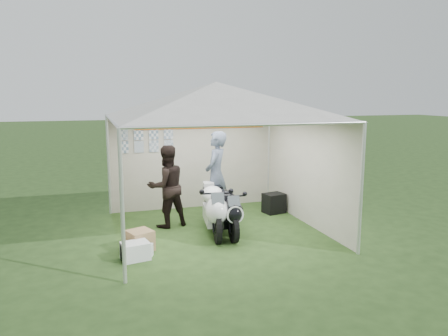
{
  "coord_description": "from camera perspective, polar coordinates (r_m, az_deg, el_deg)",
  "views": [
    {
      "loc": [
        -2.41,
        -8.25,
        2.77
      ],
      "look_at": [
        0.27,
        0.35,
        1.23
      ],
      "focal_mm": 35.0,
      "sensor_mm": 36.0,
      "label": 1
    }
  ],
  "objects": [
    {
      "name": "equipment_box",
      "position": [
        10.35,
        6.53,
        -4.58
      ],
      "size": [
        0.53,
        0.46,
        0.46
      ],
      "primitive_type": "cube",
      "rotation": [
        0.0,
        0.0,
        0.21
      ],
      "color": "black",
      "rests_on": "ground"
    },
    {
      "name": "paddock_stand",
      "position": [
        9.58,
        -0.94,
        -6.25
      ],
      "size": [
        0.39,
        0.26,
        0.28
      ],
      "primitive_type": "cube",
      "rotation": [
        0.0,
        0.0,
        -0.05
      ],
      "color": "blue",
      "rests_on": "ground"
    },
    {
      "name": "crate_2",
      "position": [
        7.73,
        -10.54,
        -10.62
      ],
      "size": [
        0.37,
        0.35,
        0.22
      ],
      "primitive_type": "cube",
      "rotation": [
        0.0,
        0.0,
        -0.4
      ],
      "color": "white",
      "rests_on": "ground"
    },
    {
      "name": "canopy_tent",
      "position": [
        8.63,
        -1.1,
        8.38
      ],
      "size": [
        5.66,
        5.66,
        3.0
      ],
      "color": "silver",
      "rests_on": "ground"
    },
    {
      "name": "motorcycle_black",
      "position": [
        8.71,
        0.32,
        -5.43
      ],
      "size": [
        0.47,
        1.83,
        0.9
      ],
      "rotation": [
        0.0,
        0.0,
        -0.05
      ],
      "color": "black",
      "rests_on": "ground"
    },
    {
      "name": "crate_0",
      "position": [
        7.65,
        -11.49,
        -10.57
      ],
      "size": [
        0.51,
        0.43,
        0.3
      ],
      "primitive_type": "cube",
      "rotation": [
        0.0,
        0.0,
        0.2
      ],
      "color": "white",
      "rests_on": "ground"
    },
    {
      "name": "ground",
      "position": [
        9.04,
        -0.99,
        -8.18
      ],
      "size": [
        80.0,
        80.0,
        0.0
      ],
      "primitive_type": "plane",
      "color": "#263F18",
      "rests_on": "ground"
    },
    {
      "name": "crate_1",
      "position": [
        8.05,
        -10.9,
        -9.27
      ],
      "size": [
        0.53,
        0.53,
        0.36
      ],
      "primitive_type": "cube",
      "rotation": [
        0.0,
        0.0,
        0.38
      ],
      "color": "#8F714B",
      "rests_on": "ground"
    },
    {
      "name": "person_dark_jacket",
      "position": [
        9.19,
        -7.51,
        -2.39
      ],
      "size": [
        0.98,
        0.85,
        1.73
      ],
      "primitive_type": "imported",
      "rotation": [
        0.0,
        0.0,
        3.41
      ],
      "color": "black",
      "rests_on": "ground"
    },
    {
      "name": "person_blue_jacket",
      "position": [
        9.69,
        -1.04,
        -0.97
      ],
      "size": [
        0.78,
        0.86,
        1.96
      ],
      "primitive_type": "imported",
      "rotation": [
        0.0,
        0.0,
        -2.15
      ],
      "color": "slate",
      "rests_on": "ground"
    },
    {
      "name": "motorcycle_white",
      "position": [
        8.7,
        -1.37,
        -5.17
      ],
      "size": [
        0.62,
        1.96,
        0.97
      ],
      "rotation": [
        0.0,
        0.0,
        -0.15
      ],
      "color": "black",
      "rests_on": "ground"
    }
  ]
}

